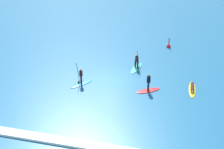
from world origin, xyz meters
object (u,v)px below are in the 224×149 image
surfer_on_blue_board (81,80)px  surfer_on_red_board (148,86)px  surfer_on_yellow_board (192,88)px  marker_buoy (169,46)px  surfer_on_teal_board (137,65)px

surfer_on_blue_board → surfer_on_red_board: surfer_on_blue_board is taller
surfer_on_blue_board → surfer_on_yellow_board: 10.92m
surfer_on_blue_board → marker_buoy: bearing=-177.6°
surfer_on_red_board → surfer_on_blue_board: bearing=-32.4°
surfer_on_teal_board → surfer_on_yellow_board: (6.10, -3.35, -0.27)m
surfer_on_teal_board → surfer_on_yellow_board: size_ratio=0.94×
surfer_on_red_board → marker_buoy: bearing=-129.3°
surfer_on_red_board → marker_buoy: 11.60m
surfer_on_red_board → surfer_on_teal_board: bearing=-101.7°
surfer_on_blue_board → surfer_on_teal_board: surfer_on_blue_board is taller
surfer_on_blue_board → surfer_on_red_board: 6.69m
surfer_on_teal_board → marker_buoy: bearing=166.5°
surfer_on_teal_board → surfer_on_red_board: bearing=32.1°
surfer_on_teal_board → marker_buoy: size_ratio=2.16×
surfer_on_teal_board → marker_buoy: surfer_on_teal_board is taller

